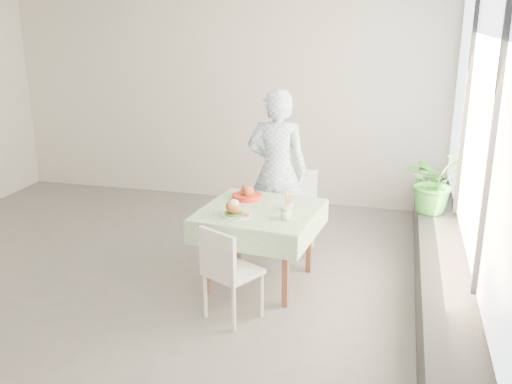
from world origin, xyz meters
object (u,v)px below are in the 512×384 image
(main_dish, at_px, (235,211))
(juice_cup_orange, at_px, (288,204))
(cafe_table, at_px, (260,237))
(potted_plant, at_px, (434,181))
(diner, at_px, (277,171))
(chair_far, at_px, (295,228))
(chair_near, at_px, (232,290))

(main_dish, distance_m, juice_cup_orange, 0.51)
(cafe_table, bearing_deg, potted_plant, 33.64)
(diner, bearing_deg, chair_far, 169.13)
(main_dish, height_order, juice_cup_orange, juice_cup_orange)
(chair_far, distance_m, juice_cup_orange, 0.95)
(chair_far, height_order, potted_plant, potted_plant)
(chair_near, relative_size, diner, 0.47)
(chair_far, bearing_deg, potted_plant, 9.57)
(chair_far, relative_size, juice_cup_orange, 3.38)
(chair_near, bearing_deg, main_dish, 102.47)
(cafe_table, bearing_deg, diner, 91.60)
(diner, height_order, main_dish, diner)
(main_dish, xyz_separation_m, potted_plant, (1.75, 1.29, 0.04))
(juice_cup_orange, height_order, potted_plant, potted_plant)
(chair_far, xyz_separation_m, potted_plant, (1.40, 0.24, 0.56))
(cafe_table, relative_size, juice_cup_orange, 4.43)
(diner, xyz_separation_m, potted_plant, (1.61, 0.20, -0.05))
(cafe_table, bearing_deg, chair_near, -94.73)
(juice_cup_orange, bearing_deg, potted_plant, 37.67)
(chair_far, bearing_deg, diner, 171.46)
(chair_far, relative_size, main_dish, 2.93)
(chair_far, distance_m, potted_plant, 1.52)
(cafe_table, relative_size, chair_near, 1.38)
(diner, bearing_deg, chair_near, 86.35)
(potted_plant, bearing_deg, chair_far, -170.43)
(diner, distance_m, juice_cup_orange, 0.87)
(diner, bearing_deg, main_dish, 80.20)
(chair_near, distance_m, potted_plant, 2.48)
(diner, height_order, potted_plant, diner)
(juice_cup_orange, xyz_separation_m, potted_plant, (1.32, 1.02, 0.03))
(cafe_table, distance_m, main_dish, 0.44)
(cafe_table, xyz_separation_m, potted_plant, (1.58, 1.05, 0.37))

